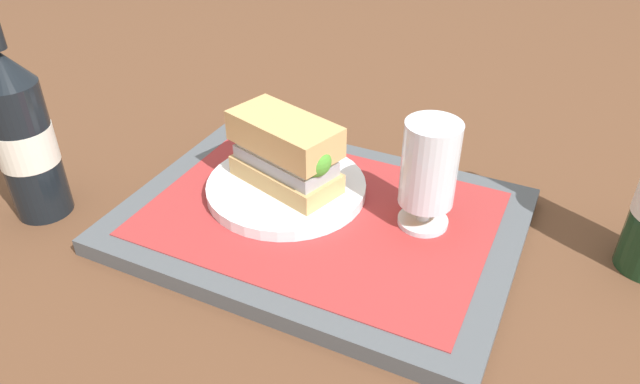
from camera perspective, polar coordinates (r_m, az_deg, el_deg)
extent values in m
plane|color=brown|center=(0.69, 0.00, -3.42)|extent=(3.00, 3.00, 0.00)
cube|color=#4C5156|center=(0.69, 0.00, -2.76)|extent=(0.44, 0.32, 0.02)
cube|color=#9E2D2D|center=(0.68, 0.00, -2.05)|extent=(0.38, 0.27, 0.00)
cylinder|color=white|center=(0.71, -3.24, 0.43)|extent=(0.19, 0.19, 0.01)
cube|color=tan|center=(0.70, -3.29, 1.72)|extent=(0.14, 0.10, 0.02)
cube|color=#9EA3A8|center=(0.69, -3.35, 3.12)|extent=(0.13, 0.09, 0.02)
cube|color=silver|center=(0.68, -3.38, 3.98)|extent=(0.12, 0.08, 0.01)
sphere|color=#47932D|center=(0.65, -0.28, 3.21)|extent=(0.04, 0.04, 0.04)
cube|color=tan|center=(0.67, -3.44, 5.60)|extent=(0.14, 0.10, 0.04)
cylinder|color=silver|center=(0.67, 9.82, -2.74)|extent=(0.06, 0.06, 0.01)
cylinder|color=silver|center=(0.66, 9.95, -1.70)|extent=(0.01, 0.01, 0.02)
cylinder|color=silver|center=(0.63, 10.47, 2.67)|extent=(0.06, 0.06, 0.09)
cylinder|color=gold|center=(0.64, 10.35, 1.65)|extent=(0.06, 0.06, 0.07)
cylinder|color=white|center=(0.62, 10.72, 4.71)|extent=(0.05, 0.05, 0.01)
cylinder|color=black|center=(0.75, -26.23, 3.54)|extent=(0.06, 0.06, 0.17)
cylinder|color=silver|center=(0.75, -26.38, 4.08)|extent=(0.07, 0.07, 0.05)
cone|color=black|center=(0.71, -28.30, 10.54)|extent=(0.06, 0.06, 0.04)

